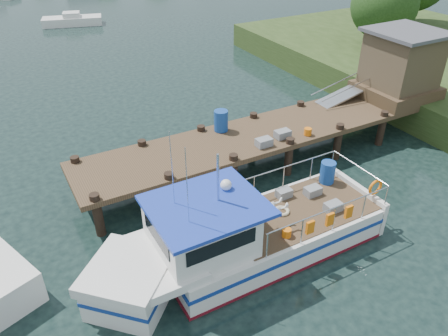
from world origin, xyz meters
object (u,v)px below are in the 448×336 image
dock (357,89)px  moored_c (283,33)px  lobster_boat (238,238)px  moored_b (72,20)px

dock → moored_c: dock is taller
moored_c → dock: bearing=-132.5°
lobster_boat → moored_b: size_ratio=1.92×
moored_c → moored_b: bearing=119.9°
dock → moored_b: bearing=103.9°
lobster_boat → moored_c: bearing=50.9°
moored_b → moored_c: bearing=-61.5°
lobster_boat → moored_c: size_ratio=1.37×
lobster_boat → dock: bearing=27.1°
dock → lobster_boat: bearing=-152.7°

